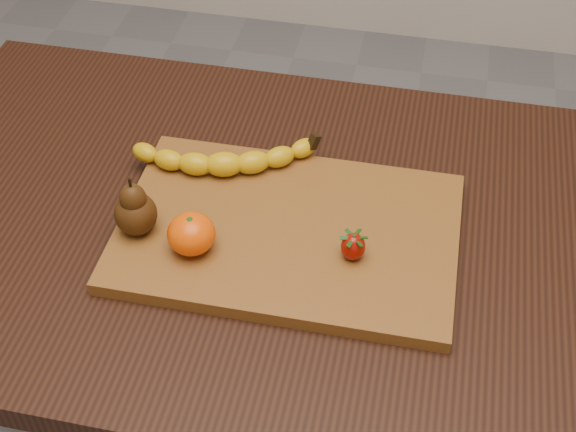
% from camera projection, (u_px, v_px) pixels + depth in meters
% --- Properties ---
extents(table, '(1.00, 0.70, 0.76)m').
position_uv_depth(table, '(230.00, 262.00, 1.18)').
color(table, black).
rests_on(table, ground).
extents(cutting_board, '(0.45, 0.30, 0.02)m').
position_uv_depth(cutting_board, '(288.00, 232.00, 1.07)').
color(cutting_board, brown).
rests_on(cutting_board, table).
extents(banana, '(0.24, 0.11, 0.04)m').
position_uv_depth(banana, '(224.00, 164.00, 1.13)').
color(banana, '#DEB10A').
rests_on(banana, cutting_board).
extents(pear, '(0.07, 0.07, 0.09)m').
position_uv_depth(pear, '(134.00, 205.00, 1.03)').
color(pear, '#3E220A').
rests_on(pear, cutting_board).
extents(mandarin, '(0.07, 0.07, 0.05)m').
position_uv_depth(mandarin, '(191.00, 234.00, 1.02)').
color(mandarin, '#FF5102').
rests_on(mandarin, cutting_board).
extents(strawberry, '(0.04, 0.04, 0.04)m').
position_uv_depth(strawberry, '(353.00, 246.00, 1.01)').
color(strawberry, '#9B0D04').
rests_on(strawberry, cutting_board).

